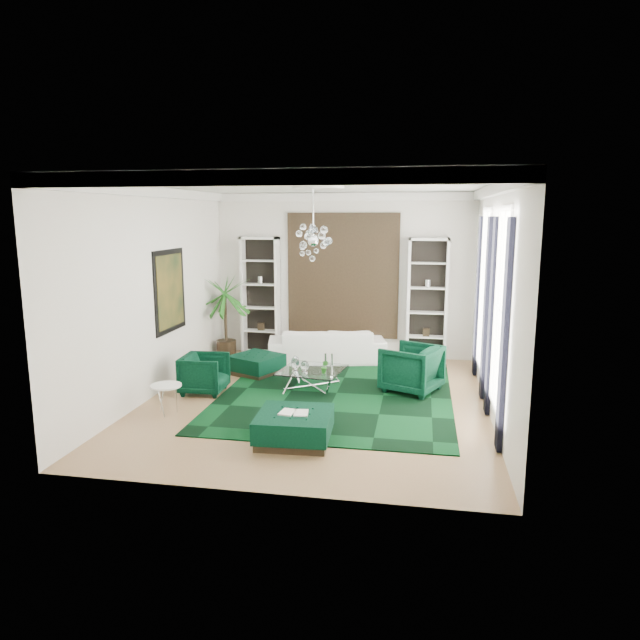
% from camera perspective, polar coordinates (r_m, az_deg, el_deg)
% --- Properties ---
extents(floor, '(6.00, 7.00, 0.02)m').
position_cam_1_polar(floor, '(10.36, -0.44, -8.16)').
color(floor, '#A48056').
rests_on(floor, ground).
extents(ceiling, '(6.00, 7.00, 0.02)m').
position_cam_1_polar(ceiling, '(9.83, -0.47, 13.45)').
color(ceiling, white).
rests_on(ceiling, ground).
extents(wall_back, '(6.00, 0.02, 3.80)m').
position_cam_1_polar(wall_back, '(13.35, 2.33, 4.45)').
color(wall_back, silver).
rests_on(wall_back, ground).
extents(wall_front, '(6.00, 0.02, 3.80)m').
position_cam_1_polar(wall_front, '(6.55, -6.12, -1.92)').
color(wall_front, silver).
rests_on(wall_front, ground).
extents(wall_left, '(0.02, 7.00, 3.80)m').
position_cam_1_polar(wall_left, '(10.87, -16.26, 2.66)').
color(wall_left, silver).
rests_on(wall_left, ground).
extents(wall_right, '(0.02, 7.00, 3.80)m').
position_cam_1_polar(wall_right, '(9.82, 17.08, 1.82)').
color(wall_right, silver).
rests_on(wall_right, ground).
extents(crown_molding, '(6.00, 7.00, 0.18)m').
position_cam_1_polar(crown_molding, '(9.82, -0.47, 12.81)').
color(crown_molding, white).
rests_on(crown_molding, ceiling).
extents(ceiling_medallion, '(0.90, 0.90, 0.05)m').
position_cam_1_polar(ceiling_medallion, '(10.12, -0.15, 13.14)').
color(ceiling_medallion, white).
rests_on(ceiling_medallion, ceiling).
extents(tapestry, '(2.50, 0.06, 2.80)m').
position_cam_1_polar(tapestry, '(13.31, 2.30, 4.43)').
color(tapestry, black).
rests_on(tapestry, wall_back).
extents(shelving_left, '(0.90, 0.38, 2.80)m').
position_cam_1_polar(shelving_left, '(13.62, -5.96, 2.40)').
color(shelving_left, white).
rests_on(shelving_left, floor).
extents(shelving_right, '(0.90, 0.38, 2.80)m').
position_cam_1_polar(shelving_right, '(13.10, 10.68, 1.95)').
color(shelving_right, white).
rests_on(shelving_right, floor).
extents(painting, '(0.04, 1.30, 1.60)m').
position_cam_1_polar(painting, '(11.40, -14.74, 2.82)').
color(painting, black).
rests_on(painting, wall_left).
extents(window_near, '(0.03, 1.10, 2.90)m').
position_cam_1_polar(window_near, '(8.94, 17.62, 0.97)').
color(window_near, white).
rests_on(window_near, wall_right).
extents(curtain_near_a, '(0.07, 0.30, 3.25)m').
position_cam_1_polar(curtain_near_a, '(8.22, 17.97, -1.62)').
color(curtain_near_a, black).
rests_on(curtain_near_a, floor).
extents(curtain_near_b, '(0.07, 0.30, 3.25)m').
position_cam_1_polar(curtain_near_b, '(9.74, 16.77, 0.27)').
color(curtain_near_b, black).
rests_on(curtain_near_b, floor).
extents(window_far, '(0.03, 1.10, 2.90)m').
position_cam_1_polar(window_far, '(11.30, 16.10, 2.95)').
color(window_far, white).
rests_on(window_far, wall_right).
extents(curtain_far_a, '(0.07, 0.30, 3.25)m').
position_cam_1_polar(curtain_far_a, '(10.56, 16.26, 1.07)').
color(curtain_far_a, black).
rests_on(curtain_far_a, floor).
extents(curtain_far_b, '(0.07, 0.30, 3.25)m').
position_cam_1_polar(curtain_far_b, '(12.09, 15.51, 2.25)').
color(curtain_far_b, black).
rests_on(curtain_far_b, floor).
extents(rug, '(4.20, 5.00, 0.02)m').
position_cam_1_polar(rug, '(10.76, 1.69, -7.34)').
color(rug, black).
rests_on(rug, floor).
extents(sofa, '(2.77, 1.56, 0.76)m').
position_cam_1_polar(sofa, '(12.96, 0.67, -2.55)').
color(sofa, white).
rests_on(sofa, floor).
extents(armchair_left, '(0.84, 0.82, 0.74)m').
position_cam_1_polar(armchair_left, '(10.94, -11.47, -5.28)').
color(armchair_left, black).
rests_on(armchair_left, floor).
extents(armchair_right, '(1.29, 1.28, 0.90)m').
position_cam_1_polar(armchair_right, '(10.90, 9.12, -4.82)').
color(armchair_right, black).
rests_on(armchair_right, floor).
extents(coffee_table, '(1.29, 1.29, 0.39)m').
position_cam_1_polar(coffee_table, '(10.99, -0.80, -5.94)').
color(coffee_table, white).
rests_on(coffee_table, floor).
extents(ottoman_side, '(1.20, 1.20, 0.40)m').
position_cam_1_polar(ottoman_side, '(12.10, -6.37, -4.43)').
color(ottoman_side, black).
rests_on(ottoman_side, floor).
extents(ottoman_front, '(1.13, 1.13, 0.43)m').
position_cam_1_polar(ottoman_front, '(8.56, -2.58, -10.65)').
color(ottoman_front, black).
rests_on(ottoman_front, floor).
extents(book, '(0.43, 0.29, 0.03)m').
position_cam_1_polar(book, '(8.48, -2.59, -9.20)').
color(book, white).
rests_on(book, ottoman_front).
extents(side_table, '(0.66, 0.66, 0.50)m').
position_cam_1_polar(side_table, '(9.97, -15.09, -7.72)').
color(side_table, white).
rests_on(side_table, floor).
extents(palm, '(1.60, 1.60, 2.47)m').
position_cam_1_polar(palm, '(13.37, -9.46, 1.43)').
color(palm, '#246D1E').
rests_on(palm, floor).
extents(chandelier, '(0.92, 0.92, 0.69)m').
position_cam_1_polar(chandelier, '(9.98, -0.68, 7.89)').
color(chandelier, white).
rests_on(chandelier, ceiling).
extents(table_plant, '(0.16, 0.14, 0.25)m').
position_cam_1_polar(table_plant, '(10.62, 0.46, -4.70)').
color(table_plant, '#246D1E').
rests_on(table_plant, coffee_table).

